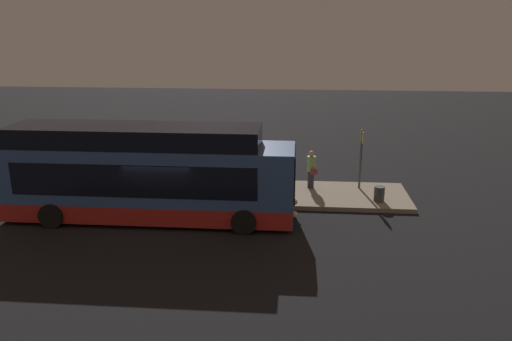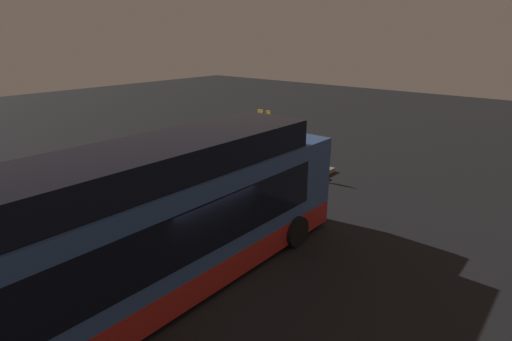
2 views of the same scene
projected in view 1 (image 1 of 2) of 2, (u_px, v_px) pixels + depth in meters
The scene contains 9 objects.
ground at pixel (166, 221), 19.53m from camera, with size 80.00×80.00×0.00m, color black.
platform at pixel (184, 191), 22.68m from camera, with size 20.00×3.46×0.19m.
bus_lead at pixel (147, 178), 19.36m from camera, with size 11.41×2.72×3.73m.
passenger_boarding at pixel (311, 168), 22.63m from camera, with size 0.56×0.67×1.74m.
passenger_waiting at pixel (201, 176), 21.53m from camera, with size 0.56×0.56×1.72m.
passenger_with_bags at pixel (226, 167), 22.73m from camera, with size 0.55×0.39×1.79m.
suitcase at pixel (210, 192), 21.37m from camera, with size 0.41×0.21×0.85m.
sign_post at pixel (361, 151), 22.35m from camera, with size 0.10×0.72×2.72m.
trash_bin at pixel (379, 194), 21.08m from camera, with size 0.44×0.44×0.65m.
Camera 1 is at (5.02, -17.78, 7.51)m, focal length 35.00 mm.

